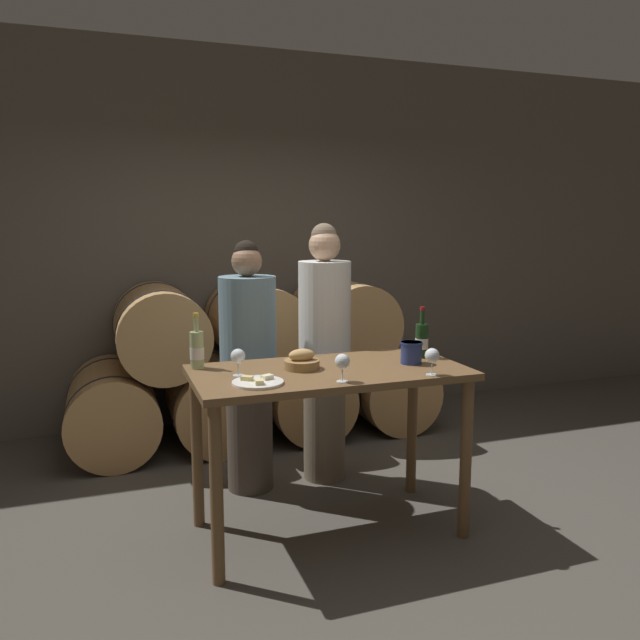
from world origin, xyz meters
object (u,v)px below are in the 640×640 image
object	(u,v)px
wine_glass_center	(432,356)
cheese_plate	(258,382)
wine_glass_far_left	(238,357)
wine_glass_left	(342,362)
blue_crock	(411,352)
tasting_table	(329,393)
person_left	(249,367)
wine_bottle_white	(197,350)
person_right	(324,351)
wine_bottle_red	(422,340)
bread_basket	(302,361)

from	to	relation	value
wine_glass_center	cheese_plate	bearing A→B (deg)	171.77
wine_glass_far_left	wine_glass_left	size ratio (longest dim) A/B	1.00
blue_crock	wine_glass_center	xyz separation A→B (m)	(-0.02, -0.28, 0.03)
tasting_table	cheese_plate	size ratio (longest dim) A/B	5.79
person_left	wine_bottle_white	bearing A→B (deg)	-130.00
person_right	wine_glass_far_left	distance (m)	1.04
tasting_table	person_left	world-z (taller)	person_left
person_right	wine_glass_center	world-z (taller)	person_right
person_left	wine_glass_center	size ratio (longest dim) A/B	11.28
person_left	blue_crock	xyz separation A→B (m)	(0.77, -0.76, 0.20)
person_right	wine_glass_left	world-z (taller)	person_right
wine_bottle_red	wine_glass_left	xyz separation A→B (m)	(-0.66, -0.38, -0.00)
tasting_table	bread_basket	world-z (taller)	bread_basket
tasting_table	wine_glass_center	bearing A→B (deg)	-33.82
blue_crock	bread_basket	size ratio (longest dim) A/B	0.66
wine_bottle_red	bread_basket	bearing A→B (deg)	-176.54
wine_glass_far_left	wine_bottle_red	bearing A→B (deg)	4.14
blue_crock	wine_glass_far_left	xyz separation A→B (m)	(-0.99, 0.05, 0.03)
cheese_plate	wine_glass_center	xyz separation A→B (m)	(0.91, -0.13, 0.09)
bread_basket	wine_glass_center	bearing A→B (deg)	-30.82
cheese_plate	wine_glass_far_left	xyz separation A→B (m)	(-0.06, 0.19, 0.09)
person_left	bread_basket	size ratio (longest dim) A/B	8.35
wine_bottle_white	wine_glass_center	bearing A→B (deg)	-26.38
wine_glass_center	wine_glass_far_left	bearing A→B (deg)	161.39
person_right	blue_crock	distance (m)	0.81
wine_bottle_red	wine_glass_left	distance (m)	0.76
person_right	wine_glass_left	size ratio (longest dim) A/B	12.01
wine_bottle_white	bread_basket	size ratio (longest dim) A/B	1.58
wine_bottle_red	wine_bottle_white	world-z (taller)	wine_bottle_white
tasting_table	person_left	distance (m)	0.78
bread_basket	wine_bottle_white	bearing A→B (deg)	159.04
wine_bottle_red	wine_glass_center	world-z (taller)	wine_bottle_red
wine_bottle_white	wine_bottle_red	bearing A→B (deg)	-7.01
tasting_table	wine_glass_far_left	world-z (taller)	wine_glass_far_left
blue_crock	bread_basket	xyz separation A→B (m)	(-0.63, 0.08, -0.03)
wine_bottle_white	person_right	bearing A→B (deg)	27.14
tasting_table	wine_bottle_white	size ratio (longest dim) A/B	4.85
bread_basket	wine_glass_left	bearing A→B (deg)	-71.98
tasting_table	person_left	bearing A→B (deg)	111.50
wine_bottle_red	wine_bottle_white	bearing A→B (deg)	172.99
wine_bottle_white	wine_glass_far_left	distance (m)	0.30
person_right	cheese_plate	size ratio (longest dim) A/B	6.73
wine_bottle_white	blue_crock	bearing A→B (deg)	-13.91
wine_glass_center	wine_bottle_red	bearing A→B (deg)	68.49
bread_basket	blue_crock	bearing A→B (deg)	-7.49
wine_glass_left	person_left	bearing A→B (deg)	104.07
wine_bottle_white	wine_glass_center	distance (m)	1.28
bread_basket	wine_glass_center	world-z (taller)	wine_glass_center
person_left	wine_glass_left	world-z (taller)	person_left
wine_bottle_white	wine_glass_left	bearing A→B (deg)	-39.79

